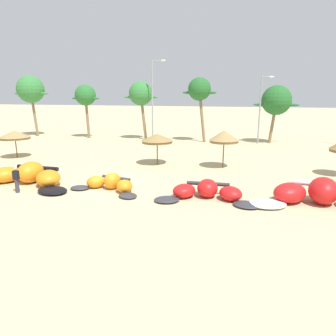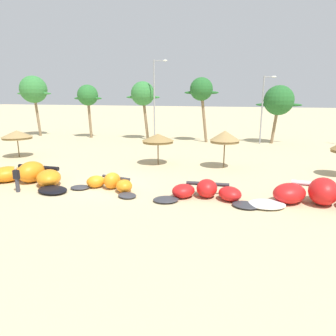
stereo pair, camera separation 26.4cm
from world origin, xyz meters
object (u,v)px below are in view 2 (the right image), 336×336
object	(u,v)px
palm_left_of_gap	(143,94)
lamppost_west_center	(263,106)
kite_center	(206,192)
kite_left_of_center	(110,183)
beach_umbrella_near_palms	(225,137)
palm_left	(88,96)
lamppost_west	(155,97)
kite_right_of_center	(324,197)
palm_center_left	(201,90)
palm_leftmost	(33,90)
palm_center_right	(279,101)
beach_umbrella_near_van	(17,135)
person_near_kites	(17,179)
beach_umbrella_middle	(158,138)
kite_left	(28,176)

from	to	relation	value
palm_left_of_gap	lamppost_west_center	bearing A→B (deg)	0.95
kite_center	palm_left_of_gap	size ratio (longest dim) A/B	0.82
kite_left_of_center	beach_umbrella_near_palms	xyz separation A→B (m)	(6.47, 7.94, 2.21)
palm_left_of_gap	palm_left	bearing A→B (deg)	-176.84
kite_center	lamppost_west	size ratio (longest dim) A/B	0.62
kite_right_of_center	palm_left_of_gap	bearing A→B (deg)	130.31
kite_right_of_center	palm_center_left	bearing A→B (deg)	116.08
palm_leftmost	palm_center_right	size ratio (longest dim) A/B	1.21
beach_umbrella_near_palms	lamppost_west	size ratio (longest dim) A/B	0.31
kite_right_of_center	lamppost_west_center	bearing A→B (deg)	97.78
palm_leftmost	lamppost_west_center	xyz separation A→B (m)	(31.45, 0.89, -2.01)
kite_right_of_center	beach_umbrella_near_palms	world-z (taller)	beach_umbrella_near_palms
kite_left_of_center	palm_left	size ratio (longest dim) A/B	0.70
kite_center	palm_left_of_gap	distance (m)	25.40
beach_umbrella_near_van	palm_center_right	bearing A→B (deg)	32.45
person_near_kites	kite_center	bearing A→B (deg)	9.30
palm_left	lamppost_west_center	world-z (taller)	lamppost_west_center
beach_umbrella_near_palms	kite_left_of_center	bearing A→B (deg)	-129.16
person_near_kites	palm_center_right	distance (m)	30.20
beach_umbrella_middle	lamppost_west_center	xyz separation A→B (m)	(8.79, 14.19, 2.23)
kite_center	palm_left	bearing A→B (deg)	132.58
kite_left_of_center	palm_left	distance (m)	25.68
person_near_kites	lamppost_west	distance (m)	22.89
kite_center	kite_right_of_center	bearing A→B (deg)	3.68
kite_left_of_center	beach_umbrella_near_van	world-z (taller)	beach_umbrella_near_van
kite_left_of_center	palm_leftmost	distance (m)	30.95
kite_center	kite_right_of_center	world-z (taller)	kite_right_of_center
lamppost_west	beach_umbrella_near_van	bearing A→B (deg)	-126.50
kite_center	palm_center_right	bearing A→B (deg)	77.33
beach_umbrella_near_van	kite_right_of_center	bearing A→B (deg)	-14.94
kite_center	palm_center_right	xyz separation A→B (m)	(5.14, 22.87, 4.76)
palm_center_left	kite_left_of_center	bearing A→B (deg)	-95.76
lamppost_west	lamppost_west_center	size ratio (longest dim) A/B	1.24
kite_left	palm_left_of_gap	xyz separation A→B (m)	(0.46, 21.94, 5.38)
kite_left_of_center	person_near_kites	size ratio (longest dim) A/B	3.11
kite_left_of_center	palm_center_left	xyz separation A→B (m)	(2.17, 21.55, 6.02)
beach_umbrella_near_palms	lamppost_west	distance (m)	16.12
kite_left	beach_umbrella_near_palms	xyz separation A→B (m)	(12.50, 8.19, 2.06)
beach_umbrella_near_van	beach_umbrella_middle	size ratio (longest dim) A/B	1.04
palm_center_left	palm_center_right	size ratio (longest dim) A/B	1.14
beach_umbrella_near_van	lamppost_west_center	world-z (taller)	lamppost_west_center
beach_umbrella_near_palms	palm_left_of_gap	xyz separation A→B (m)	(-12.04, 13.76, 3.31)
kite_left_of_center	palm_left_of_gap	xyz separation A→B (m)	(-5.57, 21.70, 5.53)
palm_left_of_gap	lamppost_west	world-z (taller)	lamppost_west
person_near_kites	lamppost_west_center	size ratio (longest dim) A/B	0.20
kite_left	palm_leftmost	size ratio (longest dim) A/B	0.96
beach_umbrella_middle	person_near_kites	size ratio (longest dim) A/B	1.69
kite_center	kite_right_of_center	distance (m)	6.35
beach_umbrella_near_van	palm_leftmost	size ratio (longest dim) A/B	0.34
kite_left	kite_right_of_center	xyz separation A→B (m)	(18.61, 0.55, 0.02)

